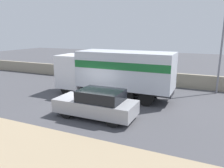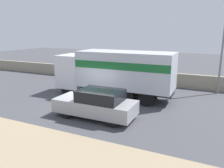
{
  "view_description": "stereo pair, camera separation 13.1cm",
  "coord_description": "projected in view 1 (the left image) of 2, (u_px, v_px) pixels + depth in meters",
  "views": [
    {
      "loc": [
        6.47,
        -10.87,
        4.6
      ],
      "look_at": [
        1.1,
        1.04,
        1.46
      ],
      "focal_mm": 35.0,
      "sensor_mm": 36.0,
      "label": 1
    },
    {
      "loc": [
        6.59,
        -10.81,
        4.6
      ],
      "look_at": [
        1.1,
        1.04,
        1.46
      ],
      "focal_mm": 35.0,
      "sensor_mm": 36.0,
      "label": 2
    }
  ],
  "objects": [
    {
      "name": "stone_wall_backdrop",
      "position": [
        132.0,
        76.0,
        20.2
      ],
      "size": [
        60.0,
        0.35,
        1.18
      ],
      "color": "gray",
      "rests_on": "ground_plane"
    },
    {
      "name": "street_lamp",
      "position": [
        223.0,
        34.0,
        15.74
      ],
      "size": [
        0.56,
        0.28,
        7.73
      ],
      "color": "slate",
      "rests_on": "ground_plane"
    },
    {
      "name": "car_hatchback",
      "position": [
        97.0,
        104.0,
        11.85
      ],
      "size": [
        4.47,
        1.84,
        1.59
      ],
      "rotation": [
        0.0,
        0.0,
        3.14
      ],
      "color": "#9E9EA3",
      "rests_on": "ground_plane"
    },
    {
      "name": "box_truck",
      "position": [
        115.0,
        70.0,
        15.32
      ],
      "size": [
        8.52,
        2.5,
        3.3
      ],
      "rotation": [
        0.0,
        0.0,
        3.14
      ],
      "color": "silver",
      "rests_on": "ground_plane"
    },
    {
      "name": "ground_plane",
      "position": [
        88.0,
        109.0,
        13.29
      ],
      "size": [
        80.0,
        80.0,
        0.0
      ],
      "primitive_type": "plane",
      "color": "#47474C"
    }
  ]
}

